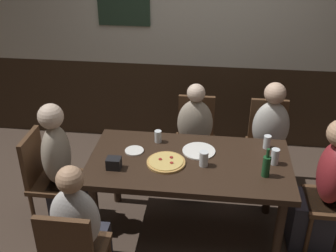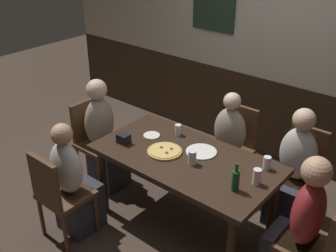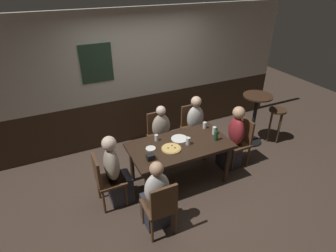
% 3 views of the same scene
% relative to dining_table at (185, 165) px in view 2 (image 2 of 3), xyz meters
% --- Properties ---
extents(ground_plane, '(12.00, 12.00, 0.00)m').
position_rel_dining_table_xyz_m(ground_plane, '(0.00, 0.00, -0.65)').
color(ground_plane, '#423328').
extents(wall_back, '(6.40, 0.13, 2.60)m').
position_rel_dining_table_xyz_m(wall_back, '(-0.01, 1.65, 0.65)').
color(wall_back, '#332316').
rests_on(wall_back, ground_plane).
extents(dining_table, '(1.61, 0.85, 0.74)m').
position_rel_dining_table_xyz_m(dining_table, '(0.00, 0.00, 0.00)').
color(dining_table, black).
rests_on(dining_table, ground_plane).
extents(chair_left_near, '(0.40, 0.40, 0.88)m').
position_rel_dining_table_xyz_m(chair_left_near, '(-0.71, -0.84, -0.16)').
color(chair_left_near, '#513521').
rests_on(chair_left_near, ground_plane).
extents(chair_head_west, '(0.40, 0.40, 0.88)m').
position_rel_dining_table_xyz_m(chair_head_west, '(-1.22, 0.00, -0.16)').
color(chair_head_west, '#513521').
rests_on(chair_head_west, ground_plane).
extents(chair_mid_far, '(0.40, 0.40, 0.88)m').
position_rel_dining_table_xyz_m(chair_mid_far, '(0.00, 0.84, -0.16)').
color(chair_mid_far, '#513521').
rests_on(chair_mid_far, ground_plane).
extents(chair_head_east, '(0.40, 0.40, 0.88)m').
position_rel_dining_table_xyz_m(chair_head_east, '(1.22, 0.00, -0.16)').
color(chair_head_east, '#513521').
rests_on(chair_head_east, ground_plane).
extents(chair_right_far, '(0.40, 0.40, 0.88)m').
position_rel_dining_table_xyz_m(chair_right_far, '(0.71, 0.84, -0.16)').
color(chair_right_far, '#513521').
rests_on(chair_right_far, ground_plane).
extents(person_left_near, '(0.34, 0.37, 1.10)m').
position_rel_dining_table_xyz_m(person_left_near, '(-0.71, -0.68, -0.19)').
color(person_left_near, '#2D2D38').
rests_on(person_left_near, ground_plane).
extents(person_head_west, '(0.37, 0.34, 1.17)m').
position_rel_dining_table_xyz_m(person_head_west, '(-1.06, 0.00, -0.16)').
color(person_head_west, '#2D2D38').
rests_on(person_head_west, ground_plane).
extents(person_mid_far, '(0.34, 0.37, 1.10)m').
position_rel_dining_table_xyz_m(person_mid_far, '(-0.00, 0.67, -0.20)').
color(person_mid_far, '#2D2D38').
rests_on(person_mid_far, ground_plane).
extents(person_head_east, '(0.37, 0.34, 1.17)m').
position_rel_dining_table_xyz_m(person_head_east, '(1.06, 0.00, -0.15)').
color(person_head_east, '#2D2D38').
rests_on(person_head_east, ground_plane).
extents(person_right_far, '(0.34, 0.37, 1.14)m').
position_rel_dining_table_xyz_m(person_right_far, '(0.71, 0.68, -0.17)').
color(person_right_far, '#2D2D38').
rests_on(person_right_far, ground_plane).
extents(pizza, '(0.31, 0.31, 0.03)m').
position_rel_dining_table_xyz_m(pizza, '(-0.18, -0.06, 0.10)').
color(pizza, tan).
rests_on(pizza, dining_table).
extents(pint_glass_amber, '(0.06, 0.06, 0.11)m').
position_rel_dining_table_xyz_m(pint_glass_amber, '(-0.29, 0.26, 0.13)').
color(pint_glass_amber, silver).
rests_on(pint_glass_amber, dining_table).
extents(beer_glass_half, '(0.06, 0.06, 0.11)m').
position_rel_dining_table_xyz_m(beer_glass_half, '(0.63, 0.27, 0.14)').
color(beer_glass_half, silver).
rests_on(beer_glass_half, dining_table).
extents(pint_glass_stout, '(0.06, 0.06, 0.13)m').
position_rel_dining_table_xyz_m(pint_glass_stout, '(0.66, 0.04, 0.14)').
color(pint_glass_stout, silver).
rests_on(pint_glass_stout, dining_table).
extents(tumbler_short, '(0.07, 0.07, 0.12)m').
position_rel_dining_table_xyz_m(tumbler_short, '(0.11, -0.05, 0.14)').
color(tumbler_short, silver).
rests_on(tumbler_short, dining_table).
extents(beer_bottle_green, '(0.06, 0.06, 0.24)m').
position_rel_dining_table_xyz_m(beer_bottle_green, '(0.58, -0.14, 0.18)').
color(beer_bottle_green, '#194723').
rests_on(beer_bottle_green, dining_table).
extents(plate_white_large, '(0.27, 0.27, 0.01)m').
position_rel_dining_table_xyz_m(plate_white_large, '(0.07, 0.14, 0.09)').
color(plate_white_large, white).
rests_on(plate_white_large, dining_table).
extents(plate_white_small, '(0.16, 0.16, 0.01)m').
position_rel_dining_table_xyz_m(plate_white_small, '(-0.46, 0.08, 0.09)').
color(plate_white_small, white).
rests_on(plate_white_small, dining_table).
extents(condiment_caddy, '(0.11, 0.09, 0.09)m').
position_rel_dining_table_xyz_m(condiment_caddy, '(-0.57, -0.18, 0.13)').
color(condiment_caddy, black).
rests_on(condiment_caddy, dining_table).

